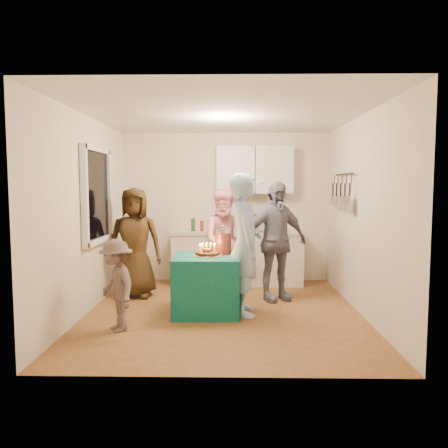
{
  "coord_description": "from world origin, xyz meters",
  "views": [
    {
      "loc": [
        0.11,
        -5.7,
        1.68
      ],
      "look_at": [
        0.0,
        0.35,
        1.15
      ],
      "focal_mm": 35.0,
      "sensor_mm": 36.0,
      "label": 1
    }
  ],
  "objects_px": {
    "punch_jar": "(223,241)",
    "woman_back_right": "(275,241)",
    "man_birthday": "(245,244)",
    "child_near_left": "(117,285)",
    "woman_back_center": "(226,242)",
    "microwave": "(258,223)",
    "counter": "(237,259)",
    "woman_back_left": "(135,243)",
    "party_table": "(207,284)"
  },
  "relations": [
    {
      "from": "counter",
      "to": "punch_jar",
      "type": "relative_size",
      "value": 6.47
    },
    {
      "from": "counter",
      "to": "woman_back_right",
      "type": "distance_m",
      "value": 1.27
    },
    {
      "from": "party_table",
      "to": "man_birthday",
      "type": "relative_size",
      "value": 0.46
    },
    {
      "from": "counter",
      "to": "woman_back_center",
      "type": "relative_size",
      "value": 1.35
    },
    {
      "from": "woman_back_left",
      "to": "counter",
      "type": "bearing_deg",
      "value": 28.26
    },
    {
      "from": "counter",
      "to": "man_birthday",
      "type": "relative_size",
      "value": 1.19
    },
    {
      "from": "counter",
      "to": "woman_back_right",
      "type": "relative_size",
      "value": 1.26
    },
    {
      "from": "counter",
      "to": "woman_back_left",
      "type": "height_order",
      "value": "woman_back_left"
    },
    {
      "from": "man_birthday",
      "to": "woman_back_center",
      "type": "relative_size",
      "value": 1.13
    },
    {
      "from": "man_birthday",
      "to": "woman_back_left",
      "type": "relative_size",
      "value": 1.11
    },
    {
      "from": "punch_jar",
      "to": "child_near_left",
      "type": "distance_m",
      "value": 1.58
    },
    {
      "from": "woman_back_center",
      "to": "woman_back_right",
      "type": "height_order",
      "value": "woman_back_right"
    },
    {
      "from": "man_birthday",
      "to": "party_table",
      "type": "bearing_deg",
      "value": 78.78
    },
    {
      "from": "microwave",
      "to": "woman_back_center",
      "type": "distance_m",
      "value": 0.89
    },
    {
      "from": "man_birthday",
      "to": "child_near_left",
      "type": "distance_m",
      "value": 1.7
    },
    {
      "from": "counter",
      "to": "microwave",
      "type": "relative_size",
      "value": 4.32
    },
    {
      "from": "microwave",
      "to": "party_table",
      "type": "height_order",
      "value": "microwave"
    },
    {
      "from": "woman_back_right",
      "to": "punch_jar",
      "type": "bearing_deg",
      "value": -170.31
    },
    {
      "from": "punch_jar",
      "to": "woman_back_left",
      "type": "height_order",
      "value": "woman_back_left"
    },
    {
      "from": "counter",
      "to": "woman_back_left",
      "type": "relative_size",
      "value": 1.33
    },
    {
      "from": "counter",
      "to": "party_table",
      "type": "relative_size",
      "value": 2.59
    },
    {
      "from": "man_birthday",
      "to": "woman_back_center",
      "type": "xyz_separation_m",
      "value": [
        -0.26,
        1.1,
        -0.11
      ]
    },
    {
      "from": "woman_back_left",
      "to": "child_near_left",
      "type": "height_order",
      "value": "woman_back_left"
    },
    {
      "from": "child_near_left",
      "to": "woman_back_center",
      "type": "bearing_deg",
      "value": 108.81
    },
    {
      "from": "woman_back_center",
      "to": "man_birthday",
      "type": "bearing_deg",
      "value": -84.64
    },
    {
      "from": "counter",
      "to": "child_near_left",
      "type": "distance_m",
      "value": 2.85
    },
    {
      "from": "microwave",
      "to": "woman_back_right",
      "type": "bearing_deg",
      "value": -68.95
    },
    {
      "from": "woman_back_right",
      "to": "woman_back_center",
      "type": "bearing_deg",
      "value": 128.78
    },
    {
      "from": "microwave",
      "to": "woman_back_center",
      "type": "relative_size",
      "value": 0.31
    },
    {
      "from": "punch_jar",
      "to": "woman_back_right",
      "type": "relative_size",
      "value": 0.19
    },
    {
      "from": "woman_back_left",
      "to": "child_near_left",
      "type": "bearing_deg",
      "value": -86.99
    },
    {
      "from": "woman_back_right",
      "to": "child_near_left",
      "type": "bearing_deg",
      "value": -167.77
    },
    {
      "from": "party_table",
      "to": "woman_back_right",
      "type": "bearing_deg",
      "value": 34.99
    },
    {
      "from": "man_birthday",
      "to": "child_near_left",
      "type": "bearing_deg",
      "value": 109.24
    },
    {
      "from": "woman_back_right",
      "to": "party_table",
      "type": "bearing_deg",
      "value": -168.53
    },
    {
      "from": "counter",
      "to": "party_table",
      "type": "height_order",
      "value": "counter"
    },
    {
      "from": "microwave",
      "to": "child_near_left",
      "type": "xyz_separation_m",
      "value": [
        -1.78,
        -2.47,
        -0.52
      ]
    },
    {
      "from": "microwave",
      "to": "child_near_left",
      "type": "relative_size",
      "value": 0.48
    },
    {
      "from": "microwave",
      "to": "man_birthday",
      "type": "height_order",
      "value": "man_birthday"
    },
    {
      "from": "woman_back_center",
      "to": "woman_back_right",
      "type": "bearing_deg",
      "value": -35.55
    },
    {
      "from": "party_table",
      "to": "woman_back_left",
      "type": "bearing_deg",
      "value": 143.74
    },
    {
      "from": "party_table",
      "to": "child_near_left",
      "type": "distance_m",
      "value": 1.25
    },
    {
      "from": "microwave",
      "to": "man_birthday",
      "type": "distance_m",
      "value": 1.81
    },
    {
      "from": "punch_jar",
      "to": "woman_back_left",
      "type": "bearing_deg",
      "value": 154.4
    },
    {
      "from": "party_table",
      "to": "punch_jar",
      "type": "bearing_deg",
      "value": 40.63
    },
    {
      "from": "microwave",
      "to": "woman_back_left",
      "type": "height_order",
      "value": "woman_back_left"
    },
    {
      "from": "woman_back_center",
      "to": "counter",
      "type": "bearing_deg",
      "value": 67.54
    },
    {
      "from": "party_table",
      "to": "child_near_left",
      "type": "height_order",
      "value": "child_near_left"
    },
    {
      "from": "punch_jar",
      "to": "woman_back_right",
      "type": "height_order",
      "value": "woman_back_right"
    },
    {
      "from": "microwave",
      "to": "party_table",
      "type": "bearing_deg",
      "value": -103.1
    }
  ]
}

